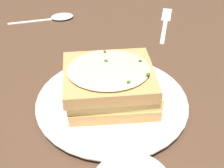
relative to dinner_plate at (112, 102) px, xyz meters
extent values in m
plane|color=#473021|center=(-0.01, 0.03, -0.01)|extent=(2.40, 2.40, 0.00)
cylinder|color=white|center=(0.00, 0.00, 0.00)|extent=(0.23, 0.23, 0.02)
torus|color=white|center=(0.00, 0.00, 0.00)|extent=(0.24, 0.24, 0.01)
cube|color=#B2844C|center=(0.00, 0.00, 0.02)|extent=(0.15, 0.14, 0.02)
cube|color=#E0C16B|center=(0.00, 0.00, 0.04)|extent=(0.16, 0.14, 0.02)
cube|color=#B2844C|center=(0.00, 0.00, 0.05)|extent=(0.15, 0.14, 0.02)
ellipsoid|color=beige|center=(0.00, 0.00, 0.07)|extent=(0.14, 0.13, 0.01)
cube|color=#2D6028|center=(0.04, -0.04, 0.07)|extent=(0.01, 0.01, 0.00)
cube|color=#2D6028|center=(0.04, 0.00, 0.07)|extent=(0.01, 0.00, 0.00)
cube|color=#2D6028|center=(0.00, 0.01, 0.07)|extent=(0.01, 0.01, 0.00)
cube|color=#2D6028|center=(0.01, -0.05, 0.07)|extent=(0.01, 0.01, 0.00)
cube|color=#2D6028|center=(0.00, 0.04, 0.07)|extent=(0.00, 0.01, 0.00)
cube|color=silver|center=(0.18, 0.22, -0.01)|extent=(0.06, 0.11, 0.00)
cube|color=silver|center=(0.23, 0.30, -0.01)|extent=(0.05, 0.07, 0.00)
cube|color=#333335|center=(0.23, 0.31, -0.01)|extent=(0.02, 0.04, 0.00)
cube|color=#333335|center=(0.23, 0.31, -0.01)|extent=(0.02, 0.04, 0.00)
cube|color=#333335|center=(0.24, 0.30, -0.01)|extent=(0.02, 0.04, 0.00)
cube|color=silver|center=(-0.11, 0.35, -0.01)|extent=(0.11, 0.01, 0.00)
ellipsoid|color=silver|center=(-0.03, 0.35, -0.01)|extent=(0.06, 0.04, 0.01)
camera|label=1|loc=(-0.10, -0.37, 0.33)|focal=50.00mm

